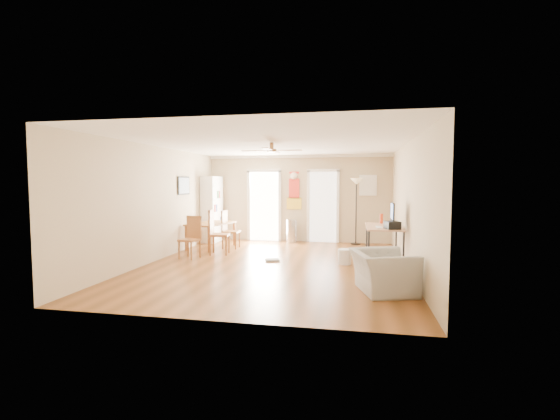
% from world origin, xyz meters
% --- Properties ---
extents(floor, '(7.00, 7.00, 0.00)m').
position_xyz_m(floor, '(0.00, 0.00, 0.00)').
color(floor, brown).
rests_on(floor, ground).
extents(ceiling, '(5.50, 7.00, 0.00)m').
position_xyz_m(ceiling, '(0.00, 0.00, 2.60)').
color(ceiling, silver).
rests_on(ceiling, floor).
extents(wall_back, '(5.50, 0.04, 2.60)m').
position_xyz_m(wall_back, '(0.00, 3.50, 1.30)').
color(wall_back, beige).
rests_on(wall_back, floor).
extents(wall_front, '(5.50, 0.04, 2.60)m').
position_xyz_m(wall_front, '(0.00, -3.50, 1.30)').
color(wall_front, beige).
rests_on(wall_front, floor).
extents(wall_left, '(0.04, 7.00, 2.60)m').
position_xyz_m(wall_left, '(-2.75, 0.00, 1.30)').
color(wall_left, beige).
rests_on(wall_left, floor).
extents(wall_right, '(0.04, 7.00, 2.60)m').
position_xyz_m(wall_right, '(2.75, 0.00, 1.30)').
color(wall_right, beige).
rests_on(wall_right, floor).
extents(crown_molding, '(5.50, 7.00, 0.08)m').
position_xyz_m(crown_molding, '(0.00, 0.00, 2.56)').
color(crown_molding, white).
rests_on(crown_molding, wall_back).
extents(kitchen_doorway, '(0.90, 0.10, 2.10)m').
position_xyz_m(kitchen_doorway, '(-1.05, 3.48, 1.05)').
color(kitchen_doorway, white).
rests_on(kitchen_doorway, wall_back).
extents(bathroom_doorway, '(0.80, 0.10, 2.10)m').
position_xyz_m(bathroom_doorway, '(0.75, 3.48, 1.05)').
color(bathroom_doorway, white).
rests_on(bathroom_doorway, wall_back).
extents(wall_decal, '(0.46, 0.03, 1.10)m').
position_xyz_m(wall_decal, '(-0.13, 3.48, 1.55)').
color(wall_decal, red).
rests_on(wall_decal, wall_back).
extents(ac_grille, '(0.50, 0.04, 0.60)m').
position_xyz_m(ac_grille, '(2.05, 3.47, 1.70)').
color(ac_grille, white).
rests_on(ac_grille, wall_back).
extents(framed_poster, '(0.04, 0.66, 0.48)m').
position_xyz_m(framed_poster, '(-2.73, 1.40, 1.70)').
color(framed_poster, black).
rests_on(framed_poster, wall_left).
extents(ceiling_fan, '(1.24, 1.24, 0.20)m').
position_xyz_m(ceiling_fan, '(0.00, -0.30, 2.43)').
color(ceiling_fan, '#593819').
rests_on(ceiling_fan, ceiling).
extents(bookshelf, '(0.59, 0.95, 1.96)m').
position_xyz_m(bookshelf, '(-2.53, 2.92, 0.98)').
color(bookshelf, white).
rests_on(bookshelf, floor).
extents(dining_table, '(1.11, 1.53, 0.69)m').
position_xyz_m(dining_table, '(-2.15, 1.83, 0.35)').
color(dining_table, olive).
rests_on(dining_table, floor).
extents(dining_chair_right_a, '(0.42, 0.42, 1.02)m').
position_xyz_m(dining_chair_right_a, '(-1.60, 1.89, 0.51)').
color(dining_chair_right_a, '#A26634').
rests_on(dining_chair_right_a, floor).
extents(dining_chair_right_b, '(0.51, 0.51, 1.10)m').
position_xyz_m(dining_chair_right_b, '(-1.60, 0.99, 0.55)').
color(dining_chair_right_b, brown).
rests_on(dining_chair_right_b, floor).
extents(dining_chair_near, '(0.48, 0.48, 0.98)m').
position_xyz_m(dining_chair_near, '(-2.11, 0.34, 0.49)').
color(dining_chair_near, '#AB6437').
rests_on(dining_chair_near, floor).
extents(trash_can, '(0.35, 0.35, 0.68)m').
position_xyz_m(trash_can, '(-0.16, 3.24, 0.34)').
color(trash_can, silver).
rests_on(trash_can, floor).
extents(torchiere_lamp, '(0.41, 0.41, 1.90)m').
position_xyz_m(torchiere_lamp, '(1.72, 3.22, 0.95)').
color(torchiere_lamp, black).
rests_on(torchiere_lamp, floor).
extents(computer_desk, '(0.76, 1.53, 0.82)m').
position_xyz_m(computer_desk, '(2.32, 0.68, 0.41)').
color(computer_desk, tan).
rests_on(computer_desk, floor).
extents(imac, '(0.21, 0.58, 0.53)m').
position_xyz_m(imac, '(2.47, 0.35, 1.09)').
color(imac, black).
rests_on(imac, computer_desk).
extents(keyboard, '(0.13, 0.38, 0.01)m').
position_xyz_m(keyboard, '(2.20, 0.39, 0.83)').
color(keyboard, silver).
rests_on(keyboard, computer_desk).
extents(printer, '(0.34, 0.37, 0.16)m').
position_xyz_m(printer, '(2.45, 0.16, 0.90)').
color(printer, black).
rests_on(printer, computer_desk).
extents(orange_bottle, '(0.09, 0.09, 0.23)m').
position_xyz_m(orange_bottle, '(2.30, 1.25, 0.93)').
color(orange_bottle, red).
rests_on(orange_bottle, computer_desk).
extents(wastebasket_a, '(0.34, 0.34, 0.33)m').
position_xyz_m(wastebasket_a, '(1.48, 0.36, 0.16)').
color(wastebasket_a, silver).
rests_on(wastebasket_a, floor).
extents(wastebasket_b, '(0.27, 0.27, 0.28)m').
position_xyz_m(wastebasket_b, '(2.11, -0.24, 0.14)').
color(wastebasket_b, white).
rests_on(wastebasket_b, floor).
extents(floor_cloth, '(0.37, 0.33, 0.04)m').
position_xyz_m(floor_cloth, '(-0.14, 0.40, 0.02)').
color(floor_cloth, gray).
rests_on(floor_cloth, floor).
extents(armchair, '(1.13, 1.22, 0.66)m').
position_xyz_m(armchair, '(2.15, -1.71, 0.33)').
color(armchair, '#9B9B96').
rests_on(armchair, floor).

